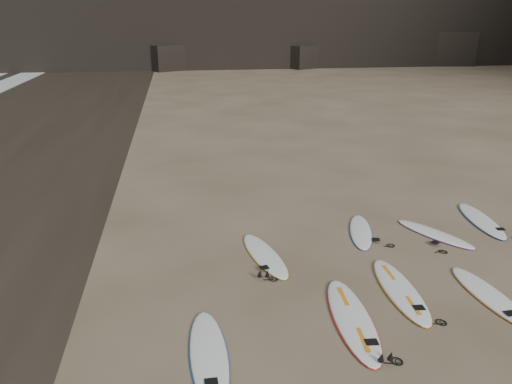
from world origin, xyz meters
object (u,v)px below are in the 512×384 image
Objects in this scene: surfboard_0 at (209,354)px; surfboard_2 at (400,290)px; surfboard_7 at (435,234)px; surfboard_1 at (352,318)px; surfboard_3 at (490,296)px; surfboard_5 at (265,255)px; surfboard_6 at (361,231)px; surfboard_8 at (481,220)px.

surfboard_2 is at bearing 19.13° from surfboard_0.
surfboard_1 is at bearing -163.14° from surfboard_7.
surfboard_7 is (0.37, 2.95, -0.00)m from surfboard_3.
surfboard_5 is 1.10× the size of surfboard_6.
surfboard_8 is at bearing 42.29° from surfboard_1.
surfboard_1 is 4.68m from surfboard_7.
surfboard_2 is 1.18× the size of surfboard_7.
surfboard_0 is 1.14× the size of surfboard_6.
surfboard_2 is at bearing 36.74° from surfboard_1.
surfboard_6 is (2.68, 0.93, -0.00)m from surfboard_5.
surfboard_1 reaches higher than surfboard_2.
surfboard_0 is 0.99× the size of surfboard_8.
surfboard_1 reaches higher than surfboard_6.
surfboard_1 is at bearing 12.18° from surfboard_0.
surfboard_1 reaches higher than surfboard_7.
surfboard_3 is at bearing -13.63° from surfboard_2.
surfboard_1 is 1.10× the size of surfboard_8.
surfboard_1 is 1.06× the size of surfboard_2.
surfboard_1 is at bearing -177.12° from surfboard_3.
surfboard_0 is 1.04× the size of surfboard_3.
surfboard_1 is 1.26× the size of surfboard_6.
surfboard_6 is at bearing 71.98° from surfboard_1.
surfboard_5 is at bearing 145.63° from surfboard_3.
surfboard_8 is at bearing 56.69° from surfboard_3.
surfboard_0 and surfboard_8 have the same top height.
surfboard_3 reaches higher than surfboard_7.
surfboard_2 is (3.97, 1.44, 0.00)m from surfboard_0.
surfboard_7 is at bearing -151.79° from surfboard_8.
surfboard_2 is 1.03× the size of surfboard_8.
surfboard_8 is at bearing 42.54° from surfboard_2.
surfboard_7 is 1.79m from surfboard_8.
surfboard_1 is 1.26× the size of surfboard_7.
surfboard_5 reaches higher than surfboard_7.
surfboard_2 reaches higher than surfboard_8.
surfboard_1 is 4.03m from surfboard_6.
surfboard_6 is at bearing 45.12° from surfboard_0.
surfboard_8 is (5.02, 3.91, -0.00)m from surfboard_1.
surfboard_7 is at bearing 2.60° from surfboard_6.
surfboard_1 is (2.67, 0.62, 0.00)m from surfboard_0.
surfboard_2 is at bearing -157.34° from surfboard_7.
surfboard_7 is at bearing 79.28° from surfboard_3.
surfboard_5 is at bearing 158.66° from surfboard_7.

